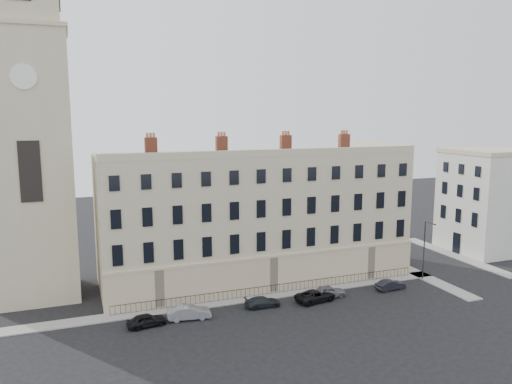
{
  "coord_description": "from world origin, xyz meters",
  "views": [
    {
      "loc": [
        -26.41,
        -42.74,
        19.62
      ],
      "look_at": [
        -6.55,
        10.0,
        10.67
      ],
      "focal_mm": 35.0,
      "sensor_mm": 36.0,
      "label": 1
    }
  ],
  "objects_px": {
    "car_f": "(391,285)",
    "streetlamp": "(425,248)",
    "car_a": "(147,320)",
    "car_d": "(316,296)",
    "car_e": "(329,291)",
    "car_c": "(263,302)",
    "car_b": "(189,312)"
  },
  "relations": [
    {
      "from": "car_e",
      "to": "car_f",
      "type": "bearing_deg",
      "value": -90.47
    },
    {
      "from": "car_c",
      "to": "car_f",
      "type": "xyz_separation_m",
      "value": [
        15.26,
        -0.38,
        0.03
      ]
    },
    {
      "from": "car_f",
      "to": "streetlamp",
      "type": "relative_size",
      "value": 0.49
    },
    {
      "from": "car_f",
      "to": "streetlamp",
      "type": "distance_m",
      "value": 6.75
    },
    {
      "from": "car_a",
      "to": "car_f",
      "type": "distance_m",
      "value": 27.06
    },
    {
      "from": "car_c",
      "to": "car_f",
      "type": "height_order",
      "value": "car_f"
    },
    {
      "from": "car_b",
      "to": "car_d",
      "type": "xyz_separation_m",
      "value": [
        13.5,
        -0.21,
        -0.06
      ]
    },
    {
      "from": "car_a",
      "to": "streetlamp",
      "type": "height_order",
      "value": "streetlamp"
    },
    {
      "from": "car_b",
      "to": "car_c",
      "type": "xyz_separation_m",
      "value": [
        7.72,
        0.31,
        -0.14
      ]
    },
    {
      "from": "car_e",
      "to": "car_f",
      "type": "relative_size",
      "value": 1.07
    },
    {
      "from": "car_a",
      "to": "streetlamp",
      "type": "distance_m",
      "value": 32.94
    },
    {
      "from": "car_b",
      "to": "car_e",
      "type": "bearing_deg",
      "value": -81.74
    },
    {
      "from": "car_b",
      "to": "car_d",
      "type": "distance_m",
      "value": 13.5
    },
    {
      "from": "car_d",
      "to": "car_e",
      "type": "bearing_deg",
      "value": -82.41
    },
    {
      "from": "car_e",
      "to": "car_b",
      "type": "bearing_deg",
      "value": 94.08
    },
    {
      "from": "car_a",
      "to": "car_d",
      "type": "bearing_deg",
      "value": -97.7
    },
    {
      "from": "car_e",
      "to": "car_c",
      "type": "bearing_deg",
      "value": 93.12
    },
    {
      "from": "car_b",
      "to": "car_f",
      "type": "xyz_separation_m",
      "value": [
        22.98,
        -0.07,
        -0.11
      ]
    },
    {
      "from": "car_f",
      "to": "car_a",
      "type": "bearing_deg",
      "value": 87.72
    },
    {
      "from": "car_a",
      "to": "car_c",
      "type": "distance_m",
      "value": 11.81
    },
    {
      "from": "car_d",
      "to": "car_e",
      "type": "distance_m",
      "value": 1.95
    },
    {
      "from": "car_b",
      "to": "car_f",
      "type": "height_order",
      "value": "car_b"
    },
    {
      "from": "car_d",
      "to": "car_f",
      "type": "bearing_deg",
      "value": -98.64
    },
    {
      "from": "car_c",
      "to": "streetlamp",
      "type": "height_order",
      "value": "streetlamp"
    },
    {
      "from": "car_b",
      "to": "streetlamp",
      "type": "xyz_separation_m",
      "value": [
        28.65,
        1.39,
        3.25
      ]
    },
    {
      "from": "car_b",
      "to": "car_d",
      "type": "relative_size",
      "value": 0.92
    },
    {
      "from": "car_b",
      "to": "car_e",
      "type": "distance_m",
      "value": 15.37
    },
    {
      "from": "car_e",
      "to": "car_f",
      "type": "height_order",
      "value": "car_e"
    },
    {
      "from": "car_f",
      "to": "car_d",
      "type": "bearing_deg",
      "value": 88.13
    },
    {
      "from": "car_d",
      "to": "streetlamp",
      "type": "xyz_separation_m",
      "value": [
        15.15,
        1.61,
        3.31
      ]
    },
    {
      "from": "car_a",
      "to": "car_f",
      "type": "xyz_separation_m",
      "value": [
        27.06,
        0.22,
        -0.05
      ]
    },
    {
      "from": "car_c",
      "to": "car_e",
      "type": "relative_size",
      "value": 1.0
    }
  ]
}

